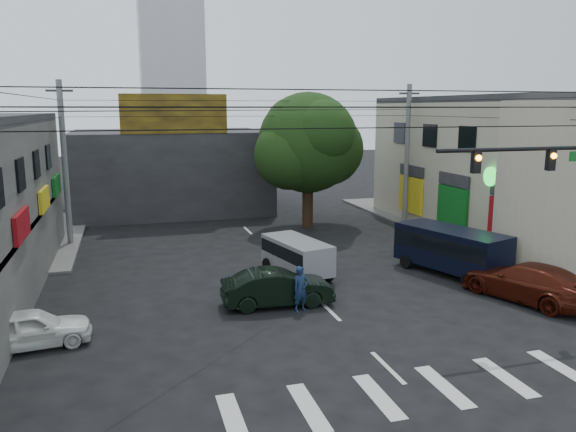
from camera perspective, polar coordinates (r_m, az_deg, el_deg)
name	(u,v)px	position (r m, az deg, el deg)	size (l,w,h in m)	color
ground	(350,330)	(20.21, 6.27, -11.47)	(160.00, 160.00, 0.00)	black
sidewalk_far_right	(483,212)	(44.01, 19.17, 0.35)	(16.00, 16.00, 0.15)	#514F4C
building_right	(534,166)	(39.56, 23.69, 4.66)	(14.00, 18.00, 8.00)	#A19780
corner_column	(541,190)	(28.24, 24.32, 2.46)	(4.00, 4.00, 8.00)	#A19780
building_far	(171,171)	(43.61, -11.82, 4.53)	(14.00, 10.00, 6.00)	#232326
billboard	(174,114)	(38.48, -11.49, 10.14)	(7.00, 0.30, 2.60)	olive
tower_distant	(169,8)	(88.71, -11.97, 19.98)	(9.00, 9.00, 44.00)	silver
street_tree	(308,143)	(36.11, 2.05, 7.41)	(6.40, 6.40, 8.70)	black
traffic_gantry	(567,189)	(22.33, 26.51, 2.44)	(7.10, 0.35, 7.20)	black
utility_pole_far_left	(65,165)	(33.54, -21.72, 4.88)	(0.32, 0.32, 9.20)	#59595B
utility_pole_far_right	(407,156)	(37.81, 11.98, 6.01)	(0.32, 0.32, 9.20)	#59595B
dark_sedan	(277,288)	(22.26, -1.09, -7.30)	(4.43, 1.70, 1.44)	black
white_compact	(31,328)	(20.36, -24.68, -10.34)	(3.92, 1.96, 1.28)	white
maroon_sedan	(527,282)	(24.77, 23.12, -6.16)	(3.86, 5.80, 1.56)	#451309
silver_minivan	(297,258)	(25.96, 0.90, -4.30)	(2.54, 4.29, 1.73)	#9D9FA5
navy_van	(451,252)	(27.34, 16.23, -3.50)	(3.63, 5.75, 2.15)	black
traffic_officer	(301,289)	(21.58, 1.31, -7.42)	(0.75, 0.61, 1.78)	#122241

